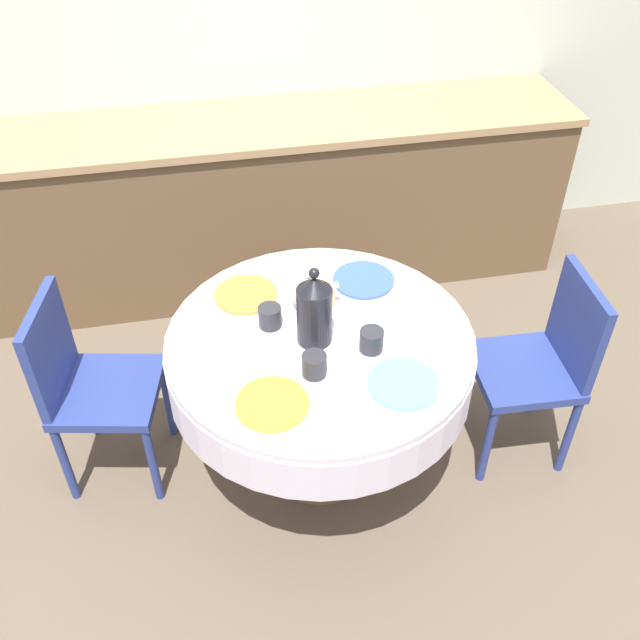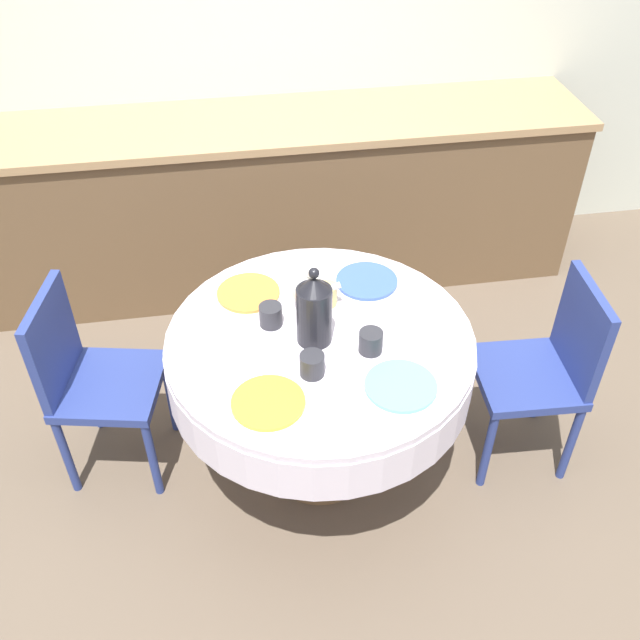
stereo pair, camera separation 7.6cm
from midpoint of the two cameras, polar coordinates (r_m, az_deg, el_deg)
name	(u,v)px [view 1 (the left image)]	position (r m, az deg, el deg)	size (l,w,h in m)	color
ground_plane	(320,463)	(3.19, -0.70, -11.40)	(12.00, 12.00, 0.00)	brown
wall_back	(251,28)	(3.93, -6.15, 22.23)	(7.00, 0.05, 2.60)	beige
kitchen_counter	(268,202)	(3.96, -4.74, 9.39)	(3.24, 0.64, 0.95)	brown
dining_table	(320,361)	(2.73, -0.80, -3.34)	(1.16, 1.16, 0.75)	olive
chair_left	(542,360)	(3.04, 16.69, -3.06)	(0.42, 0.42, 0.88)	navy
chair_right	(87,382)	(2.98, -18.82, -4.72)	(0.47, 0.47, 0.88)	navy
plate_near_left	(272,404)	(2.40, -4.77, -6.71)	(0.25, 0.25, 0.01)	yellow
cup_near_left	(314,365)	(2.47, -1.35, -3.62)	(0.09, 0.09, 0.09)	#28282D
plate_near_right	(403,384)	(2.47, 5.80, -5.10)	(0.25, 0.25, 0.01)	#60BCB7
cup_near_right	(371,340)	(2.57, 3.29, -1.64)	(0.09, 0.09, 0.09)	#28282D
plate_far_left	(246,294)	(2.85, -6.73, 2.03)	(0.25, 0.25, 0.01)	orange
cup_far_left	(270,317)	(2.68, -4.84, 0.26)	(0.09, 0.09, 0.09)	#28282D
plate_far_right	(363,280)	(2.91, 2.75, 3.21)	(0.25, 0.25, 0.01)	#3856AD
cup_far_right	(324,294)	(2.77, -0.46, 2.05)	(0.09, 0.09, 0.09)	#DBB766
coffee_carafe	(314,310)	(2.54, -1.32, 0.79)	(0.13, 0.13, 0.32)	black
teapot	(309,292)	(2.72, -1.70, 2.23)	(0.19, 0.14, 0.18)	silver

